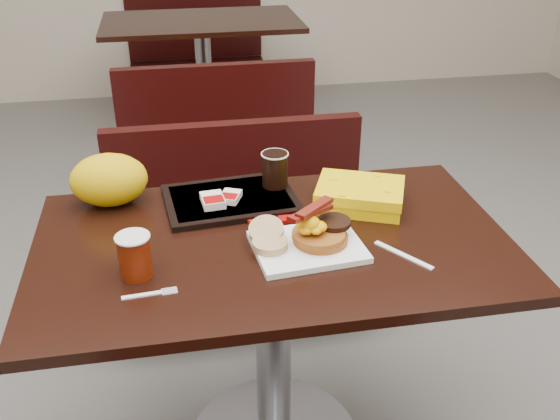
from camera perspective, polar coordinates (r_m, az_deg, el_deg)
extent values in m
cube|color=white|center=(1.56, 2.53, -3.35)|extent=(0.28, 0.23, 0.02)
cylinder|color=#995319|center=(1.56, 3.68, -2.35)|extent=(0.17, 0.17, 0.03)
cylinder|color=black|center=(1.58, 4.90, -1.12)|extent=(0.10, 0.10, 0.01)
ellipsoid|color=#E5C204|center=(1.53, 2.75, -1.41)|extent=(0.10, 0.09, 0.04)
cylinder|color=tan|center=(1.53, -0.92, -3.12)|extent=(0.09, 0.09, 0.02)
cylinder|color=tan|center=(1.56, -1.26, -1.88)|extent=(0.11, 0.11, 0.05)
cylinder|color=maroon|center=(1.48, -13.02, -4.07)|extent=(0.08, 0.08, 0.10)
cube|color=white|center=(1.56, 11.11, -4.02)|extent=(0.11, 0.15, 0.00)
cube|color=red|center=(1.67, -2.21, -0.93)|extent=(0.05, 0.05, 0.01)
cube|color=#8C0504|center=(1.68, 0.56, -0.84)|extent=(0.04, 0.03, 0.01)
cube|color=black|center=(1.77, -4.51, 0.96)|extent=(0.38, 0.29, 0.02)
cube|color=silver|center=(1.73, -6.11, 0.88)|extent=(0.07, 0.09, 0.02)
cube|color=silver|center=(1.75, -4.52, 1.20)|extent=(0.07, 0.08, 0.02)
cylinder|color=black|center=(1.81, -0.47, 3.69)|extent=(0.08, 0.08, 0.10)
cube|color=#EEBB03|center=(1.75, 7.24, 1.34)|extent=(0.28, 0.25, 0.06)
ellipsoid|color=#EDB007|center=(1.80, -15.23, 2.66)|extent=(0.23, 0.18, 0.15)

